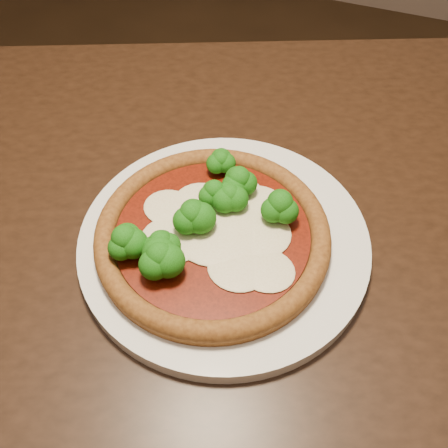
% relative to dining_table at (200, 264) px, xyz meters
% --- Properties ---
extents(floor, '(4.00, 4.00, 0.00)m').
position_rel_dining_table_xyz_m(floor, '(-0.08, 0.08, -0.65)').
color(floor, black).
rests_on(floor, ground).
extents(dining_table, '(1.45, 1.21, 0.75)m').
position_rel_dining_table_xyz_m(dining_table, '(0.00, 0.00, 0.00)').
color(dining_table, black).
rests_on(dining_table, floor).
extents(plate, '(0.34, 0.34, 0.02)m').
position_rel_dining_table_xyz_m(plate, '(0.05, -0.02, 0.11)').
color(plate, silver).
rests_on(plate, dining_table).
extents(pizza, '(0.27, 0.27, 0.06)m').
position_rel_dining_table_xyz_m(pizza, '(0.03, -0.03, 0.13)').
color(pizza, brown).
rests_on(pizza, plate).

